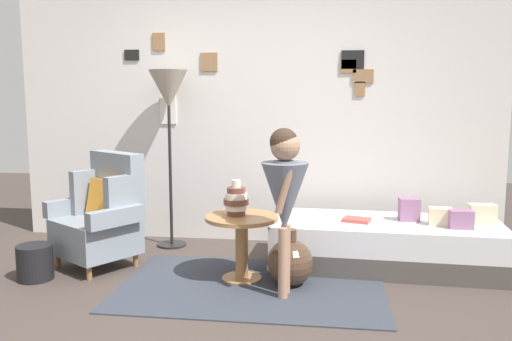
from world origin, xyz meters
The scene contains 16 objects.
ground_plane centered at (0.00, 0.00, 0.00)m, with size 12.00×12.00×0.00m, color #423833.
gallery_wall centered at (0.00, 1.95, 1.30)m, with size 4.80×0.12×2.60m.
rug centered at (0.17, 0.58, 0.01)m, with size 2.01×1.32×0.01m, color #333842.
armchair centered at (-1.18, 0.94, 0.44)m, with size 0.90×0.85×0.97m.
daybed centered at (1.23, 1.21, 0.20)m, with size 1.94×0.89×0.40m.
pillow_head centered at (2.00, 1.22, 0.48)m, with size 0.21×0.12×0.17m, color beige.
pillow_mid centered at (1.79, 1.05, 0.47)m, with size 0.18×0.12×0.15m, color gray.
pillow_back centered at (1.65, 1.13, 0.47)m, with size 0.18×0.12×0.14m, color beige.
pillow_extra centered at (1.42, 1.26, 0.50)m, with size 0.17×0.12×0.19m, color gray.
side_table centered at (0.07, 0.73, 0.37)m, with size 0.58×0.58×0.52m.
vase_striped centered at (0.02, 0.75, 0.64)m, with size 0.20×0.20×0.28m.
floor_lamp centered at (-0.77, 1.60, 1.45)m, with size 0.36×0.36×1.69m.
person_child centered at (0.43, 0.42, 0.80)m, with size 0.34×0.34×1.23m.
book_on_daybed centered at (0.98, 1.16, 0.42)m, with size 0.22×0.16×0.03m, color #BA4C44.
demijohn_near centered at (0.45, 0.65, 0.18)m, with size 0.36×0.36×0.45m.
magazine_basket centered at (-1.57, 0.52, 0.14)m, with size 0.28×0.28×0.28m, color black.
Camera 1 is at (0.72, -3.26, 1.45)m, focal length 37.07 mm.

